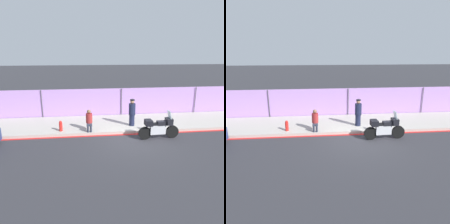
# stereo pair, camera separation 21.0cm
# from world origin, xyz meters

# --- Properties ---
(ground_plane) EXTENTS (120.00, 120.00, 0.00)m
(ground_plane) POSITION_xyz_m (0.00, 0.00, 0.00)
(ground_plane) COLOR #2D2D33
(sidewalk) EXTENTS (41.01, 3.38, 0.17)m
(sidewalk) POSITION_xyz_m (0.00, 2.73, 0.08)
(sidewalk) COLOR #ADA89E
(sidewalk) RESTS_ON ground_plane
(curb_paint_stripe) EXTENTS (41.01, 0.18, 0.01)m
(curb_paint_stripe) POSITION_xyz_m (0.00, 0.95, 0.00)
(curb_paint_stripe) COLOR red
(curb_paint_stripe) RESTS_ON ground_plane
(storefront_fence) EXTENTS (38.96, 0.17, 2.07)m
(storefront_fence) POSITION_xyz_m (0.00, 4.51, 1.03)
(storefront_fence) COLOR #AD7FC6
(storefront_fence) RESTS_ON ground_plane
(motorcycle) EXTENTS (2.25, 0.54, 1.55)m
(motorcycle) POSITION_xyz_m (1.36, 0.19, 0.63)
(motorcycle) COLOR black
(motorcycle) RESTS_ON ground_plane
(officer_standing) EXTENTS (0.40, 0.40, 1.65)m
(officer_standing) POSITION_xyz_m (0.27, 2.02, 1.00)
(officer_standing) COLOR #191E38
(officer_standing) RESTS_ON sidewalk
(person_seated_on_curb) EXTENTS (0.37, 0.64, 1.23)m
(person_seated_on_curb) POSITION_xyz_m (-2.35, 1.48, 0.84)
(person_seated_on_curb) COLOR #2D3342
(person_seated_on_curb) RESTS_ON sidewalk
(fire_hydrant) EXTENTS (0.19, 0.24, 0.61)m
(fire_hydrant) POSITION_xyz_m (-3.99, 1.54, 0.47)
(fire_hydrant) COLOR red
(fire_hydrant) RESTS_ON sidewalk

